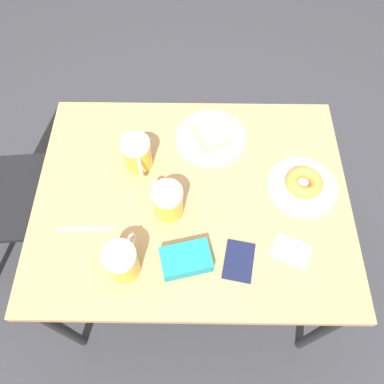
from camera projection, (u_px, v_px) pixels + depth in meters
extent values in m
plane|color=#333338|center=(192.00, 264.00, 1.87)|extent=(8.00, 8.00, 0.00)
cube|color=tan|center=(192.00, 197.00, 1.27)|extent=(0.82, 1.05, 0.03)
cylinder|color=black|center=(321.00, 331.00, 1.39)|extent=(0.04, 0.04, 0.68)
cylinder|color=black|center=(296.00, 165.00, 1.75)|extent=(0.04, 0.04, 0.68)
cylinder|color=black|center=(61.00, 328.00, 1.39)|extent=(0.04, 0.04, 0.68)
cylinder|color=black|center=(90.00, 163.00, 1.76)|extent=(0.04, 0.04, 0.68)
cylinder|color=black|center=(53.00, 255.00, 1.65)|extent=(0.03, 0.03, 0.46)
cylinder|color=black|center=(61.00, 187.00, 1.82)|extent=(0.03, 0.03, 0.46)
cylinder|color=white|center=(211.00, 138.00, 1.37)|extent=(0.26, 0.26, 0.01)
cube|color=#D1B27F|center=(211.00, 133.00, 1.34)|extent=(0.16, 0.15, 0.04)
cylinder|color=white|center=(302.00, 187.00, 1.26)|extent=(0.24, 0.24, 0.01)
torus|color=#D18938|center=(304.00, 183.00, 1.24)|extent=(0.13, 0.13, 0.04)
cylinder|color=gold|center=(137.00, 155.00, 1.27)|extent=(0.09, 0.09, 0.10)
cylinder|color=white|center=(135.00, 144.00, 1.22)|extent=(0.10, 0.10, 0.02)
torus|color=silver|center=(140.00, 166.00, 1.24)|extent=(0.08, 0.03, 0.08)
cylinder|color=gold|center=(122.00, 263.00, 1.08)|extent=(0.09, 0.09, 0.10)
cylinder|color=white|center=(119.00, 256.00, 1.03)|extent=(0.10, 0.10, 0.02)
torus|color=silver|center=(129.00, 246.00, 1.10)|extent=(0.08, 0.03, 0.08)
cylinder|color=gold|center=(168.00, 203.00, 1.18)|extent=(0.09, 0.09, 0.10)
cylinder|color=white|center=(167.00, 193.00, 1.13)|extent=(0.10, 0.10, 0.02)
torus|color=silver|center=(159.00, 190.00, 1.19)|extent=(0.07, 0.05, 0.08)
cube|color=white|center=(291.00, 251.00, 1.15)|extent=(0.12, 0.14, 0.00)
cube|color=silver|center=(85.00, 229.00, 1.19)|extent=(0.02, 0.18, 0.00)
cube|color=#141938|center=(239.00, 261.00, 1.14)|extent=(0.14, 0.11, 0.01)
cube|color=teal|center=(186.00, 260.00, 1.12)|extent=(0.13, 0.17, 0.05)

